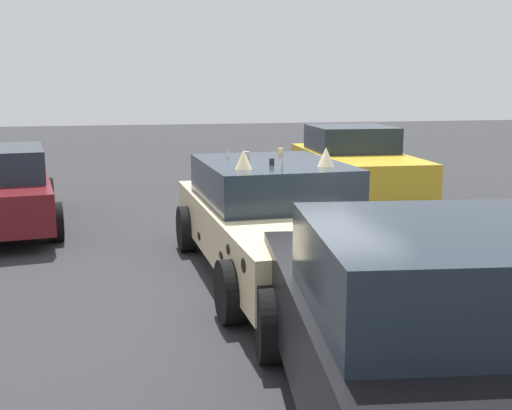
# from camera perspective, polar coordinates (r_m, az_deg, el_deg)

# --- Properties ---
(ground_plane) EXTENTS (60.00, 60.00, 0.00)m
(ground_plane) POSITION_cam_1_polar(r_m,az_deg,el_deg) (7.99, 2.11, -6.26)
(ground_plane) COLOR #2D2D30
(art_car_decorated) EXTENTS (4.71, 2.27, 1.61)m
(art_car_decorated) POSITION_cam_1_polar(r_m,az_deg,el_deg) (7.91, 1.93, -1.14)
(art_car_decorated) COLOR beige
(art_car_decorated) RESTS_ON ground
(parked_sedan_near_right) EXTENTS (4.55, 2.23, 1.45)m
(parked_sedan_near_right) POSITION_cam_1_polar(r_m,az_deg,el_deg) (13.68, 8.86, 3.88)
(parked_sedan_near_right) COLOR gold
(parked_sedan_near_right) RESTS_ON ground
(parked_sedan_behind_left) EXTENTS (4.18, 2.41, 1.51)m
(parked_sedan_behind_left) POSITION_cam_1_polar(r_m,az_deg,el_deg) (4.38, 15.35, -11.10)
(parked_sedan_behind_left) COLOR black
(parked_sedan_behind_left) RESTS_ON ground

